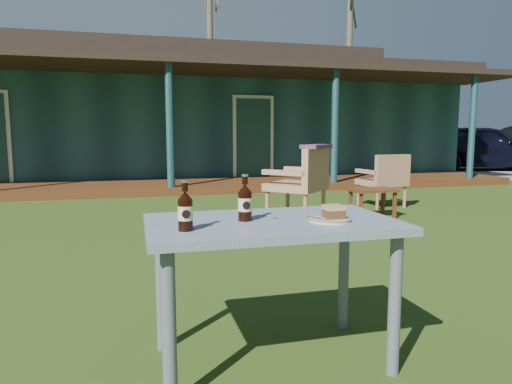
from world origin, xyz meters
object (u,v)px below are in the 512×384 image
object	(u,v)px
car_near	(481,147)
plate	(329,219)
armchair_left	(302,180)
armchair_right	(385,178)
cola_bottle_far	(185,211)
cola_bottle_near	(245,202)
side_table	(373,193)
cake_slice	(334,211)
cafe_table	(272,240)

from	to	relation	value
car_near	plate	xyz separation A→B (m)	(-9.55, -10.00, 0.01)
armchair_left	armchair_right	world-z (taller)	armchair_left
cola_bottle_far	car_near	bearing A→B (deg)	44.47
cola_bottle_near	side_table	world-z (taller)	cola_bottle_near
car_near	cake_slice	size ratio (longest dim) A/B	45.94
cola_bottle_far	armchair_right	world-z (taller)	cola_bottle_far
cake_slice	plate	bearing A→B (deg)	174.03
plate	side_table	world-z (taller)	plate
plate	cake_slice	distance (m)	0.04
plate	armchair_right	distance (m)	5.14
cafe_table	side_table	xyz separation A→B (m)	(2.48, 3.45, -0.28)
cola_bottle_near	cake_slice	bearing A→B (deg)	-15.20
car_near	cafe_table	bearing A→B (deg)	154.17
cola_bottle_near	cola_bottle_far	bearing A→B (deg)	-152.64
car_near	plate	distance (m)	13.83
side_table	cola_bottle_far	bearing A→B (deg)	-129.04
car_near	armchair_left	xyz separation A→B (m)	(-8.30, -6.34, -0.19)
cola_bottle_near	cola_bottle_far	xyz separation A→B (m)	(-0.30, -0.16, -0.00)
cafe_table	armchair_right	bearing A→B (deg)	53.46
cola_bottle_near	armchair_left	size ratio (longest dim) A/B	0.23
side_table	car_near	bearing A→B (deg)	41.41
cola_bottle_near	armchair_right	xyz separation A→B (m)	(3.23, 4.17, -0.35)
cake_slice	armchair_left	world-z (taller)	armchair_left
cola_bottle_near	plate	bearing A→B (deg)	-15.70
cake_slice	armchair_right	size ratio (longest dim) A/B	0.11
armchair_right	side_table	xyz separation A→B (m)	(-0.62, -0.74, -0.12)
car_near	cola_bottle_far	bearing A→B (deg)	153.34
armchair_left	armchair_right	bearing A→B (deg)	21.18
plate	side_table	bearing A→B (deg)	57.93
cafe_table	cola_bottle_near	world-z (taller)	cola_bottle_near
cake_slice	armchair_right	distance (m)	5.13
cafe_table	cake_slice	bearing A→B (deg)	-18.59
cafe_table	cake_slice	size ratio (longest dim) A/B	13.04
cake_slice	side_table	distance (m)	4.19
plate	armchair_left	distance (m)	3.87
cafe_table	plate	bearing A→B (deg)	-19.59
cola_bottle_far	armchair_right	bearing A→B (deg)	50.76
cola_bottle_near	armchair_left	distance (m)	3.92
cafe_table	armchair_left	xyz separation A→B (m)	(1.51, 3.57, -0.08)
cola_bottle_far	armchair_left	world-z (taller)	armchair_left
cola_bottle_near	cafe_table	bearing A→B (deg)	-7.50
car_near	cola_bottle_near	xyz separation A→B (m)	(-9.94, -9.89, 0.09)
cafe_table	cake_slice	distance (m)	0.33
cake_slice	side_table	xyz separation A→B (m)	(2.20, 3.54, -0.42)
cola_bottle_far	side_table	bearing A→B (deg)	50.96
car_near	cola_bottle_far	world-z (taller)	car_near
armchair_right	cola_bottle_far	bearing A→B (deg)	-129.24
car_near	cafe_table	world-z (taller)	car_near
cake_slice	cola_bottle_far	bearing A→B (deg)	-176.48
plate	side_table	size ratio (longest dim) A/B	0.34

